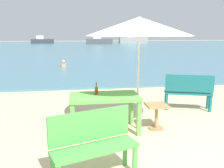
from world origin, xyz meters
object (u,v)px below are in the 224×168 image
boat_ferry (99,41)px  patio_umbrella (139,27)px  bench_green_left (93,141)px  boat_sailboat (42,41)px  picnic_table_green (104,101)px  beer_bottle_amber (96,90)px  boat_barge (133,39)px  swimmer_person (63,64)px  side_table_wood (156,113)px  bench_teal_center (188,90)px

boat_ferry → patio_umbrella: bearing=-94.2°
bench_green_left → boat_sailboat: boat_sailboat is taller
picnic_table_green → beer_bottle_amber: (-0.15, 0.11, 0.20)m
beer_bottle_amber → boat_barge: (10.52, 41.85, -0.07)m
bench_green_left → boat_ferry: 39.70m
patio_umbrella → boat_barge: size_ratio=0.43×
beer_bottle_amber → boat_barge: boat_barge is taller
bench_green_left → swimmer_person: bench_green_left is taller
patio_umbrella → side_table_wood: bearing=-11.0°
patio_umbrella → bench_teal_center: bearing=33.0°
patio_umbrella → bench_green_left: size_ratio=1.84×
boat_barge → bench_green_left: bearing=-103.8°
bench_green_left → boat_barge: bearing=76.2°
bench_teal_center → patio_umbrella: bearing=-147.0°
boat_barge → boat_ferry: boat_barge is taller
side_table_wood → boat_barge: 43.02m
picnic_table_green → boat_sailboat: boat_sailboat is taller
beer_bottle_amber → side_table_wood: size_ratio=0.49×
bench_green_left → swimmer_person: (-0.92, 11.11, -0.30)m
bench_teal_center → swimmer_person: bearing=113.2°
beer_bottle_amber → boat_barge: size_ratio=0.05×
boat_sailboat → beer_bottle_amber: bearing=-81.3°
boat_ferry → bench_teal_center: bearing=-91.8°
beer_bottle_amber → bench_teal_center: size_ratio=0.21×
picnic_table_green → beer_bottle_amber: bearing=144.9°
patio_umbrella → boat_barge: 43.05m
bench_teal_center → boat_sailboat: (-8.80, 40.48, 0.05)m
patio_umbrella → side_table_wood: patio_umbrella is taller
boat_barge → side_table_wood: bearing=-102.5°
bench_teal_center → boat_sailboat: boat_sailboat is taller
boat_barge → boat_sailboat: bearing=-178.7°
side_table_wood → boat_ferry: size_ratio=0.12×
boat_barge → beer_bottle_amber: bearing=-104.1°
boat_sailboat → picnic_table_green: bearing=-81.1°
picnic_table_green → swimmer_person: picnic_table_green is taller
picnic_table_green → patio_umbrella: bearing=2.2°
patio_umbrella → boat_ferry: size_ratio=0.52×
side_table_wood → patio_umbrella: bearing=169.0°
boat_sailboat → patio_umbrella: bearing=-80.2°
bench_teal_center → swimmer_person: bench_teal_center is taller
picnic_table_green → patio_umbrella: size_ratio=0.61×
swimmer_person → beer_bottle_amber: bearing=-83.2°
patio_umbrella → bench_green_left: (-1.04, -1.65, -1.58)m
beer_bottle_amber → side_table_wood: bearing=-7.2°
swimmer_person → boat_sailboat: bearing=99.2°
patio_umbrella → side_table_wood: 1.81m
side_table_wood → swimmer_person: bearing=103.9°
boat_sailboat → bench_green_left: bearing=-81.9°
side_table_wood → bench_teal_center: bearing=42.6°
beer_bottle_amber → patio_umbrella: (0.85, -0.08, 1.26)m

